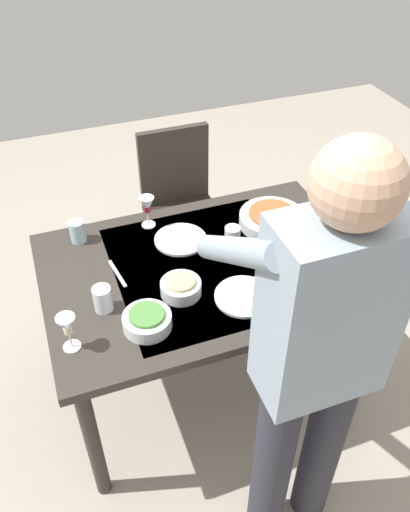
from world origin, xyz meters
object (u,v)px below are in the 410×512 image
water_cup_near_left (232,236)px  water_cup_far_right (270,253)px  serving_bowl_pasta (272,219)px  dinner_plate_near (244,296)px  side_bowl_bread (181,287)px  dinner_plate_far (180,239)px  person_server (315,358)px  chair_near (180,199)px  wine_glass_right (67,327)px  side_bowl_salad (147,320)px  wine_glass_left (147,206)px  dining_table (205,280)px  wine_bottle (323,225)px  water_cup_far_left (78,231)px  water_cup_near_right (103,299)px

water_cup_near_left → water_cup_far_right: (-0.10, 0.17, 0.01)m
serving_bowl_pasta → dinner_plate_near: size_ratio=1.30×
side_bowl_bread → dinner_plate_far: size_ratio=0.70×
water_cup_near_left → water_cup_far_right: bearing=119.3°
person_server → dinner_plate_near: size_ratio=7.34×
chair_near → wine_glass_right: 1.37m
dinner_plate_far → dinner_plate_near: bearing=105.8°
water_cup_far_right → side_bowl_salad: water_cup_far_right is taller
serving_bowl_pasta → water_cup_near_left: bearing=17.1°
wine_glass_left → dining_table: bearing=112.7°
water_cup_near_left → water_cup_far_right: size_ratio=0.83×
chair_near → serving_bowl_pasta: chair_near is taller
wine_glass_left → side_bowl_salad: 0.63m
person_server → wine_glass_left: (0.23, -1.07, -0.09)m
wine_bottle → dinner_plate_far: bearing=-23.1°
dinner_plate_far → water_cup_far_left: bearing=-20.2°
person_server → wine_glass_left: size_ratio=11.19×
water_cup_far_right → side_bowl_bread: size_ratio=0.66×
chair_near → person_server: person_server is taller
wine_glass_left → side_bowl_bread: (-0.00, 0.47, -0.07)m
side_bowl_salad → dinner_plate_far: bearing=-121.4°
water_cup_far_left → side_bowl_salad: (-0.15, 0.60, -0.02)m
person_server → water_cup_near_right: 0.83m
dining_table → dinner_plate_far: bearing=-77.1°
water_cup_near_left → dining_table: bearing=30.1°
dining_table → water_cup_near_left: size_ratio=15.31×
person_server → dinner_plate_far: size_ratio=7.34×
chair_near → water_cup_near_right: size_ratio=8.79×
water_cup_near_left → dinner_plate_far: (0.20, -0.10, -0.04)m
person_server → dining_table: bearing=-83.3°
wine_glass_left → water_cup_near_right: bearing=56.6°
dinner_plate_far → serving_bowl_pasta: bearing=175.9°
wine_bottle → water_cup_far_right: wine_bottle is taller
dinner_plate_near → water_cup_far_left: bearing=-47.0°
wine_glass_right → side_bowl_salad: wine_glass_right is taller
dining_table → person_server: bearing=96.7°
chair_near → water_cup_near_right: chair_near is taller
chair_near → dinner_plate_near: bearing=85.7°
water_cup_near_right → water_cup_far_right: (-0.70, -0.02, 0.00)m
dining_table → chair_near: bearing=-100.6°
wine_glass_right → side_bowl_salad: bearing=-179.3°
wine_bottle → dinner_plate_near: 0.49m
serving_bowl_pasta → water_cup_near_right: bearing=17.8°
wine_bottle → water_cup_near_left: 0.39m
chair_near → side_bowl_bread: chair_near is taller
wine_glass_left → side_bowl_salad: size_ratio=0.84×
water_cup_near_right → water_cup_far_right: bearing=-178.1°
water_cup_far_right → person_server: bearing=74.8°
water_cup_far_right → dinner_plate_far: 0.41m
dining_table → water_cup_far_right: (-0.26, 0.08, 0.14)m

